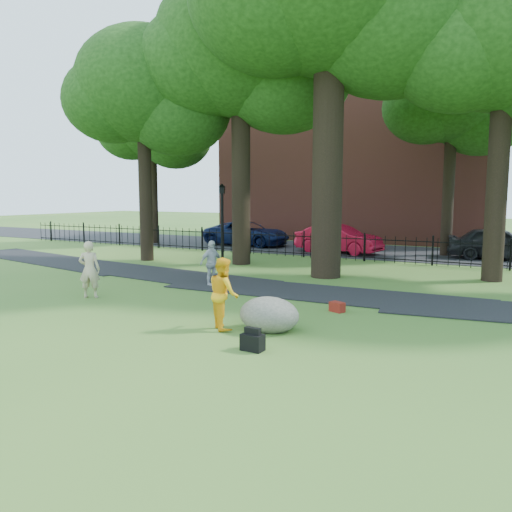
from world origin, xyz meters
The scene contains 16 objects.
ground centered at (0.00, 0.00, 0.00)m, with size 120.00×120.00×0.00m, color #315C20.
footpath centered at (1.00, 3.90, 0.00)m, with size 36.00×2.60×0.03m, color black.
street centered at (0.00, 16.00, 0.00)m, with size 80.00×7.00×0.02m, color black.
iron_fence centered at (0.00, 12.00, 0.60)m, with size 44.00×0.04×1.20m.
brick_building centered at (-4.00, 24.00, 6.00)m, with size 18.00×8.00×12.00m, color brown.
tree_row centered at (0.52, 8.40, 8.15)m, with size 26.82×7.96×12.42m.
woman centered at (-4.83, 0.10, 0.85)m, with size 0.62×0.41×1.70m, color #CAAF8A.
man centered at (0.50, -0.92, 0.82)m, with size 0.80×0.62×1.64m, color #FFB015.
pedestrian centered at (-2.72, 3.43, 0.77)m, with size 0.90×0.37×1.54m, color #B6B7BB.
boulder centered at (1.47, -0.56, 0.41)m, with size 1.41×1.06×0.82m, color #6E6A5C.
lamppost centered at (-4.80, 7.42, 1.72)m, with size 0.35×0.35×3.51m.
backpack centered at (1.86, -2.03, 0.17)m, with size 0.44×0.28×0.33m, color black.
red_bag centered at (2.24, 1.87, 0.13)m, with size 0.38×0.24×0.26m, color maroon.
red_sedan centered at (-2.10, 14.48, 0.74)m, with size 1.57×4.50×1.48m, color #B70E28.
navy_van centered at (-8.17, 15.50, 0.72)m, with size 2.39×5.18×1.44m, color #0C163E.
grey_car centered at (5.40, 15.50, 0.77)m, with size 1.81×4.49×1.53m, color black.
Camera 1 is at (6.45, -10.37, 3.06)m, focal length 35.00 mm.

